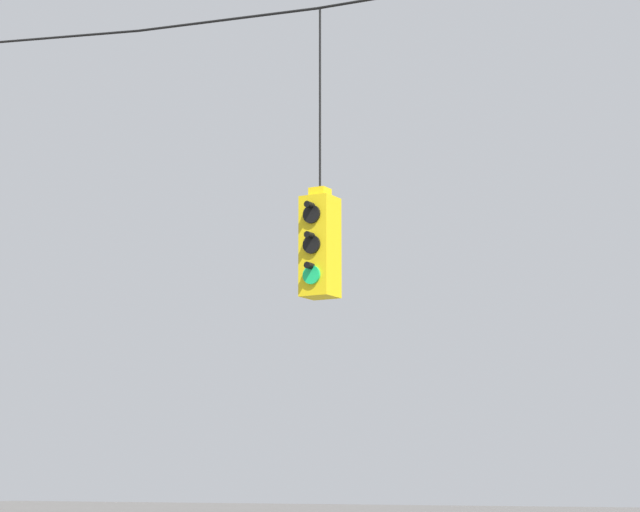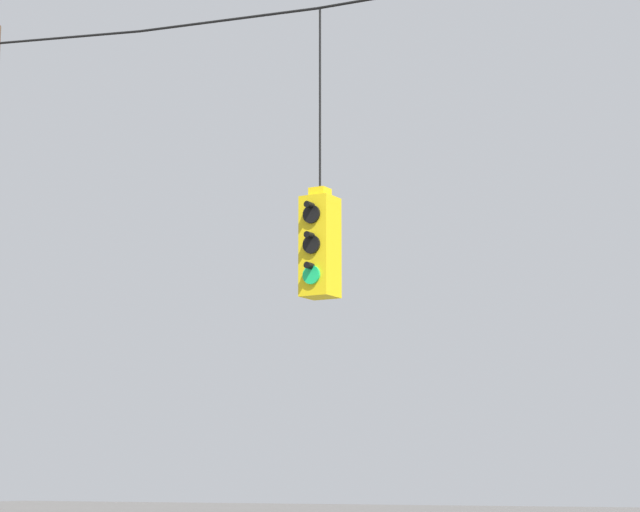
{
  "view_description": "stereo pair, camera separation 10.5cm",
  "coord_description": "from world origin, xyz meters",
  "views": [
    {
      "loc": [
        2.69,
        -11.66,
        2.42
      ],
      "look_at": [
        -3.66,
        -0.23,
        4.77
      ],
      "focal_mm": 70.0,
      "sensor_mm": 36.0,
      "label": 1
    },
    {
      "loc": [
        2.78,
        -11.61,
        2.42
      ],
      "look_at": [
        -3.66,
        -0.23,
        4.77
      ],
      "focal_mm": 70.0,
      "sensor_mm": 36.0,
      "label": 2
    }
  ],
  "objects": [
    {
      "name": "traffic_light_near_right_pole",
      "position": [
        -3.66,
        -0.23,
        4.9
      ],
      "size": [
        0.34,
        0.58,
        3.24
      ],
      "color": "yellow"
    }
  ]
}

